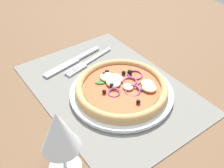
# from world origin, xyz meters

# --- Properties ---
(ground_plane) EXTENTS (1.90, 1.40, 0.02)m
(ground_plane) POSITION_xyz_m (0.00, 0.00, -0.01)
(ground_plane) COLOR brown
(placemat) EXTENTS (0.48, 0.34, 0.00)m
(placemat) POSITION_xyz_m (0.00, 0.00, 0.00)
(placemat) COLOR slate
(placemat) RESTS_ON ground_plane
(plate) EXTENTS (0.26, 0.26, 0.01)m
(plate) POSITION_xyz_m (-0.04, -0.01, 0.01)
(plate) COLOR white
(plate) RESTS_ON placemat
(pizza) EXTENTS (0.23, 0.23, 0.03)m
(pizza) POSITION_xyz_m (-0.04, -0.01, 0.03)
(pizza) COLOR tan
(pizza) RESTS_ON plate
(fork) EXTENTS (0.06, 0.18, 0.00)m
(fork) POSITION_xyz_m (0.13, -0.01, 0.01)
(fork) COLOR silver
(fork) RESTS_ON placemat
(knife) EXTENTS (0.05, 0.20, 0.01)m
(knife) POSITION_xyz_m (0.16, 0.02, 0.01)
(knife) COLOR silver
(knife) RESTS_ON placemat
(wine_glass) EXTENTS (0.07, 0.07, 0.15)m
(wine_glass) POSITION_xyz_m (-0.14, 0.21, 0.10)
(wine_glass) COLOR silver
(wine_glass) RESTS_ON ground_plane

